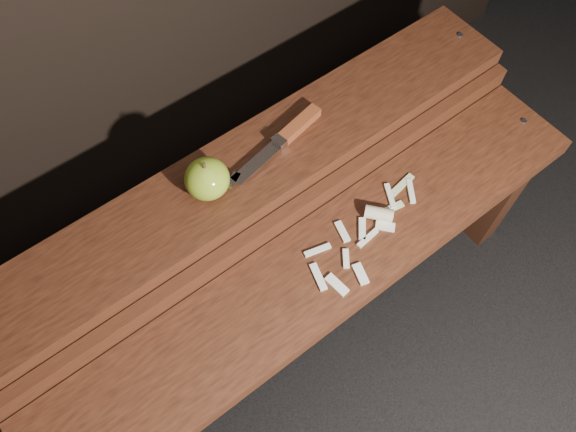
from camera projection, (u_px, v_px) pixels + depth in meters
ground at (302, 318)px, 1.44m from camera, size 60.00×60.00×0.00m
bench_front_tier at (325, 283)px, 1.10m from camera, size 1.20×0.20×0.42m
bench_rear_tier at (256, 189)px, 1.14m from camera, size 1.20×0.21×0.50m
apple at (207, 179)px, 1.00m from camera, size 0.08×0.08×0.09m
knife at (289, 134)px, 1.09m from camera, size 0.25×0.07×0.02m
apple_scraps at (370, 226)px, 1.08m from camera, size 0.31×0.14×0.03m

